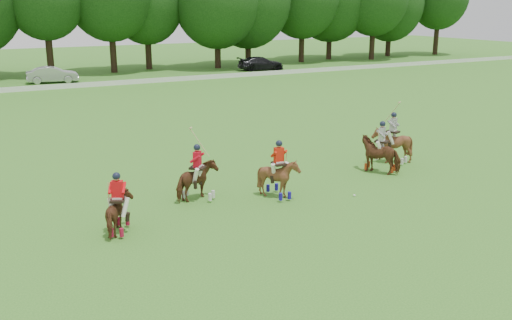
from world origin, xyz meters
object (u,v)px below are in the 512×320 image
polo_red_a (119,212)px  polo_stripe_a (381,154)px  car_right (261,63)px  polo_red_c (279,177)px  polo_ball (354,195)px  polo_red_b (198,181)px  polo_stripe_b (392,144)px  car_mid (52,75)px

polo_red_a → polo_stripe_a: polo_stripe_a is taller
polo_red_a → car_right: bearing=55.7°
polo_stripe_a → polo_red_c: bearing=-171.8°
polo_stripe_a → polo_ball: polo_stripe_a is taller
polo_red_b → polo_red_a: bearing=-152.8°
polo_red_a → polo_red_c: bearing=5.7°
polo_red_b → polo_ball: polo_red_b is taller
polo_stripe_b → polo_red_b: bearing=-176.7°
polo_red_c → polo_stripe_a: (5.81, 0.84, 0.02)m
polo_stripe_b → car_right: bearing=70.3°
polo_red_b → polo_stripe_b: 10.20m
polo_stripe_b → polo_red_a: bearing=-170.0°
car_mid → polo_red_c: polo_red_c is taller
car_right → polo_red_c: polo_red_c is taller
polo_red_a → polo_ball: polo_red_a is taller
car_right → polo_stripe_b: (-13.38, -37.29, 0.13)m
car_mid → car_right: (22.73, 0.00, -0.02)m
car_right → polo_red_c: (-20.67, -39.07, 0.06)m
polo_stripe_a → car_mid: bearing=101.6°
polo_red_c → car_right: bearing=62.1°
car_mid → polo_stripe_b: polo_stripe_b is taller
polo_stripe_a → polo_stripe_b: bearing=32.5°
polo_red_b → car_mid: bearing=88.7°
polo_stripe_a → polo_stripe_b: 1.76m
car_right → polo_stripe_b: bearing=167.8°
polo_red_b → polo_red_c: 3.13m
polo_red_c → polo_ball: polo_red_c is taller
car_mid → polo_red_a: 39.96m
car_mid → polo_stripe_b: (9.35, -37.29, 0.11)m
polo_red_a → polo_ball: size_ratio=23.19×
polo_red_c → polo_red_a: bearing=-174.3°
car_right → polo_ball: 44.27m
car_mid → polo_ball: bearing=-166.1°
car_right → polo_red_c: bearing=159.7°
car_mid → polo_stripe_b: bearing=-158.7°
car_right → polo_red_a: bearing=153.2°
polo_red_a → polo_stripe_a: (12.28, 1.48, 0.11)m
polo_red_b → polo_stripe_b: polo_stripe_b is taller
polo_ball → polo_stripe_a: bearing=35.0°
polo_red_c → polo_red_b: bearing=157.5°
polo_stripe_a → polo_ball: bearing=-145.0°
car_mid → polo_red_a: size_ratio=2.27×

